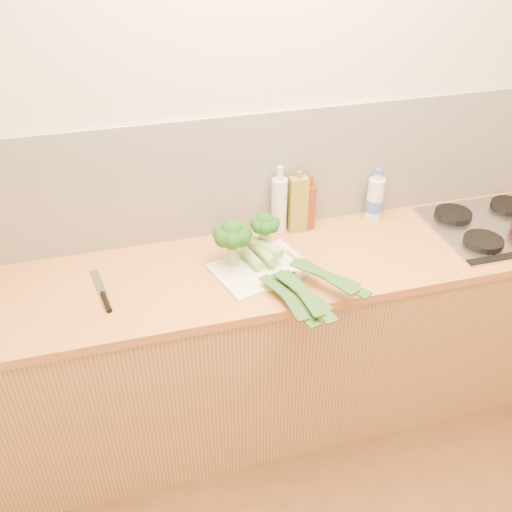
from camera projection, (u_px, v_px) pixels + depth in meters
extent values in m
plane|color=beige|center=(263.00, 144.00, 2.39)|extent=(3.50, 0.00, 3.50)
cube|color=silver|center=(264.00, 173.00, 2.45)|extent=(3.20, 0.02, 0.54)
cube|color=tan|center=(280.00, 344.00, 2.64)|extent=(3.20, 0.60, 0.86)
cube|color=#D6773F|center=(282.00, 265.00, 2.39)|extent=(3.20, 0.62, 0.04)
cube|color=silver|center=(496.00, 227.00, 2.60)|extent=(0.58, 0.50, 0.01)
cylinder|color=black|center=(483.00, 241.00, 2.46)|extent=(0.17, 0.17, 0.03)
cylinder|color=black|center=(453.00, 214.00, 2.65)|extent=(0.17, 0.17, 0.03)
cylinder|color=black|center=(509.00, 206.00, 2.71)|extent=(0.17, 0.17, 0.03)
cube|color=white|center=(261.00, 268.00, 2.33)|extent=(0.43, 0.37, 0.01)
cylinder|color=#91A35F|center=(233.00, 254.00, 2.32)|extent=(0.05, 0.05, 0.09)
sphere|color=#153D10|center=(232.00, 231.00, 2.26)|extent=(0.10, 0.10, 0.10)
sphere|color=#153D10|center=(243.00, 233.00, 2.28)|extent=(0.07, 0.07, 0.07)
sphere|color=#153D10|center=(237.00, 229.00, 2.30)|extent=(0.07, 0.07, 0.07)
sphere|color=#153D10|center=(228.00, 229.00, 2.30)|extent=(0.07, 0.07, 0.07)
sphere|color=#153D10|center=(222.00, 234.00, 2.27)|extent=(0.07, 0.07, 0.07)
sphere|color=#153D10|center=(224.00, 239.00, 2.24)|extent=(0.07, 0.07, 0.07)
sphere|color=#153D10|center=(233.00, 241.00, 2.23)|extent=(0.07, 0.07, 0.07)
sphere|color=#153D10|center=(242.00, 238.00, 2.24)|extent=(0.07, 0.07, 0.07)
cylinder|color=#91A35F|center=(265.00, 242.00, 2.39)|extent=(0.05, 0.05, 0.10)
sphere|color=#153D10|center=(265.00, 222.00, 2.33)|extent=(0.08, 0.08, 0.08)
sphere|color=#153D10|center=(273.00, 223.00, 2.35)|extent=(0.06, 0.06, 0.06)
sphere|color=#153D10|center=(268.00, 220.00, 2.36)|extent=(0.06, 0.06, 0.06)
sphere|color=#153D10|center=(261.00, 220.00, 2.36)|extent=(0.06, 0.06, 0.06)
sphere|color=#153D10|center=(257.00, 223.00, 2.34)|extent=(0.06, 0.06, 0.06)
sphere|color=#153D10|center=(259.00, 227.00, 2.32)|extent=(0.06, 0.06, 0.06)
sphere|color=#153D10|center=(266.00, 229.00, 2.31)|extent=(0.06, 0.06, 0.06)
sphere|color=#153D10|center=(272.00, 227.00, 2.32)|extent=(0.06, 0.06, 0.06)
cylinder|color=white|center=(238.00, 245.00, 2.42)|extent=(0.06, 0.12, 0.04)
cylinder|color=#7DB058|center=(252.00, 259.00, 2.33)|extent=(0.07, 0.14, 0.04)
cube|color=#1D4518|center=(289.00, 297.00, 2.13)|extent=(0.06, 0.30, 0.02)
cube|color=#1D4518|center=(291.00, 300.00, 2.11)|extent=(0.13, 0.34, 0.01)
cube|color=#1D4518|center=(287.00, 295.00, 2.13)|extent=(0.16, 0.27, 0.02)
cylinder|color=white|center=(248.00, 238.00, 2.43)|extent=(0.07, 0.13, 0.04)
cylinder|color=#7DB058|center=(264.00, 253.00, 2.34)|extent=(0.08, 0.16, 0.04)
cube|color=#1D4518|center=(304.00, 293.00, 2.12)|extent=(0.06, 0.30, 0.02)
cube|color=#1D4518|center=(307.00, 296.00, 2.10)|extent=(0.13, 0.34, 0.01)
cube|color=#1D4518|center=(302.00, 291.00, 2.12)|extent=(0.16, 0.27, 0.02)
cylinder|color=white|center=(244.00, 236.00, 2.41)|extent=(0.10, 0.12, 0.04)
cylinder|color=#7DB058|center=(267.00, 247.00, 2.34)|extent=(0.12, 0.15, 0.04)
cube|color=#1D4518|center=(326.00, 276.00, 2.17)|extent=(0.16, 0.29, 0.02)
cube|color=#1D4518|center=(331.00, 278.00, 2.16)|extent=(0.23, 0.31, 0.01)
cube|color=#1D4518|center=(324.00, 274.00, 2.18)|extent=(0.23, 0.23, 0.02)
cube|color=silver|center=(98.00, 282.00, 2.25)|extent=(0.06, 0.18, 0.00)
cylinder|color=black|center=(106.00, 302.00, 2.14)|extent=(0.04, 0.12, 0.02)
cube|color=olive|center=(298.00, 205.00, 2.51)|extent=(0.08, 0.05, 0.26)
cylinder|color=olive|center=(299.00, 175.00, 2.43)|extent=(0.02, 0.02, 0.03)
cylinder|color=silver|center=(279.00, 206.00, 2.50)|extent=(0.07, 0.07, 0.26)
cylinder|color=silver|center=(280.00, 173.00, 2.41)|extent=(0.03, 0.03, 0.06)
cylinder|color=maroon|center=(309.00, 207.00, 2.55)|extent=(0.06, 0.06, 0.21)
cylinder|color=maroon|center=(310.00, 181.00, 2.47)|extent=(0.03, 0.03, 0.05)
cylinder|color=silver|center=(375.00, 199.00, 2.61)|extent=(0.08, 0.08, 0.20)
cylinder|color=silver|center=(378.00, 176.00, 2.55)|extent=(0.03, 0.03, 0.03)
cylinder|color=blue|center=(374.00, 205.00, 2.63)|extent=(0.08, 0.08, 0.06)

